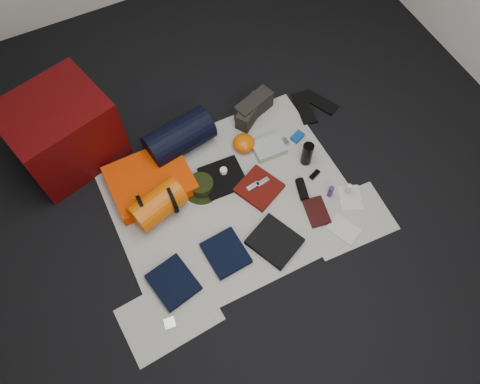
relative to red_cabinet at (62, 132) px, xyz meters
name	(u,v)px	position (x,y,z in m)	size (l,w,h in m)	color
floor	(231,200)	(0.87, -0.86, -0.29)	(4.50, 4.50, 0.02)	black
newspaper_mat	(231,199)	(0.87, -0.86, -0.27)	(1.60, 1.30, 0.01)	beige
newspaper_sheet_front_left	(169,315)	(0.17, -1.41, -0.27)	(0.58, 0.40, 0.00)	beige
newspaper_sheet_front_right	(348,220)	(1.52, -1.36, -0.27)	(0.58, 0.40, 0.00)	beige
red_cabinet	(62,132)	(0.00, 0.00, 0.00)	(0.66, 0.55, 0.55)	#4B0506
sleeping_pad	(150,180)	(0.42, -0.50, -0.22)	(0.56, 0.46, 0.10)	#ED3D02
stuff_sack	(158,204)	(0.39, -0.73, -0.16)	(0.21, 0.21, 0.36)	#D15103
sack_strap_left	(144,210)	(0.29, -0.73, -0.16)	(0.22, 0.22, 0.03)	black
sack_strap_right	(171,198)	(0.49, -0.73, -0.16)	(0.22, 0.22, 0.03)	black
navy_duffel	(179,137)	(0.73, -0.30, -0.14)	(0.26, 0.26, 0.49)	black
boonie_brim	(202,188)	(0.72, -0.69, -0.27)	(0.27, 0.27, 0.01)	black
boonie_crown	(201,185)	(0.72, -0.69, -0.23)	(0.17, 0.17, 0.07)	black
hiking_boot_left	(250,112)	(1.31, -0.29, -0.20)	(0.29, 0.11, 0.14)	black
hiking_boot_right	(254,106)	(1.36, -0.26, -0.19)	(0.31, 0.12, 0.16)	black
flip_flop_left	(304,108)	(1.73, -0.40, -0.27)	(0.11, 0.31, 0.02)	black
flip_flop_right	(319,102)	(1.87, -0.40, -0.27)	(0.11, 0.29, 0.02)	black
trousers_navy_a	(173,282)	(0.27, -1.24, -0.25)	(0.25, 0.29, 0.05)	black
trousers_navy_b	(226,253)	(0.66, -1.21, -0.25)	(0.24, 0.28, 0.04)	black
trousers_charcoal	(274,241)	(0.98, -1.28, -0.25)	(0.27, 0.30, 0.05)	black
black_tshirt	(223,177)	(0.89, -0.69, -0.25)	(0.29, 0.27, 0.03)	black
red_shirt	(259,188)	(1.08, -0.88, -0.25)	(0.26, 0.26, 0.04)	#530D09
orange_stuff_sack	(244,143)	(1.14, -0.51, -0.22)	(0.16, 0.16, 0.11)	#D15103
first_aid_pouch	(269,148)	(1.30, -0.62, -0.24)	(0.23, 0.17, 0.06)	#99A199
water_bottle	(307,154)	(1.49, -0.82, -0.17)	(0.08, 0.08, 0.20)	black
speaker	(302,189)	(1.34, -1.03, -0.24)	(0.06, 0.06, 0.16)	black
compact_camera	(282,144)	(1.40, -0.62, -0.25)	(0.10, 0.06, 0.04)	silver
cyan_case	(297,137)	(1.54, -0.62, -0.25)	(0.10, 0.06, 0.03)	#0F4595
toiletry_purple	(331,192)	(1.50, -1.14, -0.22)	(0.04, 0.04, 0.11)	#40216B
toiletry_clear	(348,189)	(1.62, -1.18, -0.22)	(0.04, 0.04, 0.10)	silver
paperback_book	(317,212)	(1.35, -1.22, -0.25)	(0.14, 0.21, 0.03)	black
map_booklet	(344,229)	(1.45, -1.41, -0.26)	(0.14, 0.21, 0.01)	beige
map_printout	(350,198)	(1.62, -1.23, -0.27)	(0.15, 0.20, 0.01)	beige
sunglasses	(315,175)	(1.49, -0.96, -0.26)	(0.09, 0.03, 0.02)	black
key_cluster	(170,323)	(0.15, -1.46, -0.26)	(0.07, 0.07, 0.01)	silver
tape_roll	(224,171)	(0.91, -0.66, -0.22)	(0.05, 0.05, 0.04)	white
energy_bar_a	(253,186)	(1.04, -0.86, -0.23)	(0.10, 0.04, 0.01)	silver
energy_bar_b	(263,182)	(1.12, -0.86, -0.23)	(0.10, 0.04, 0.01)	silver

